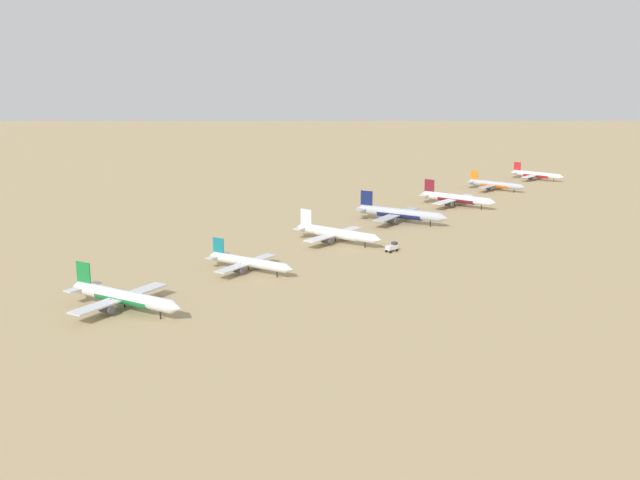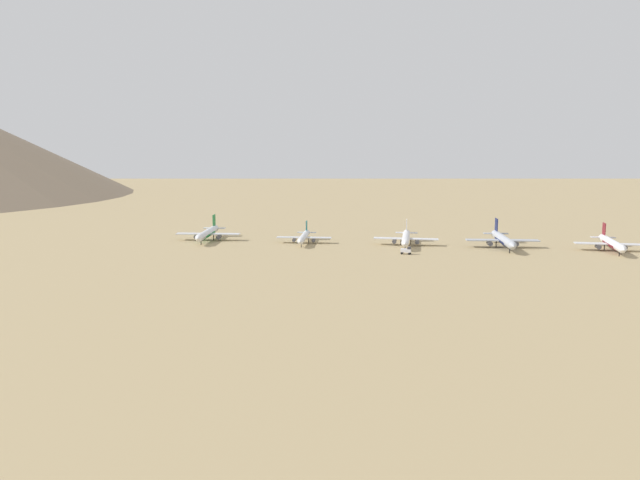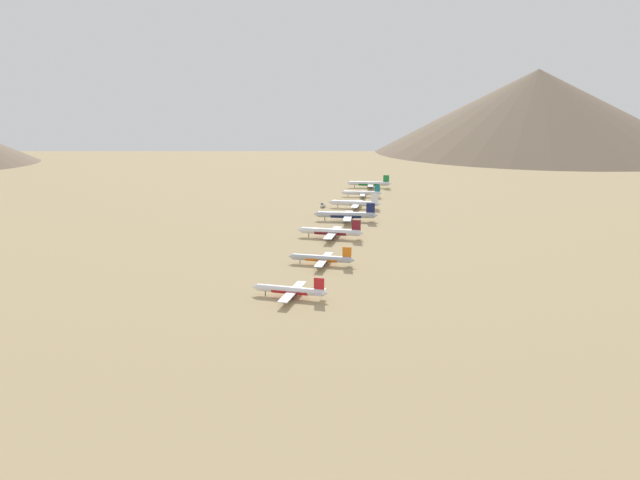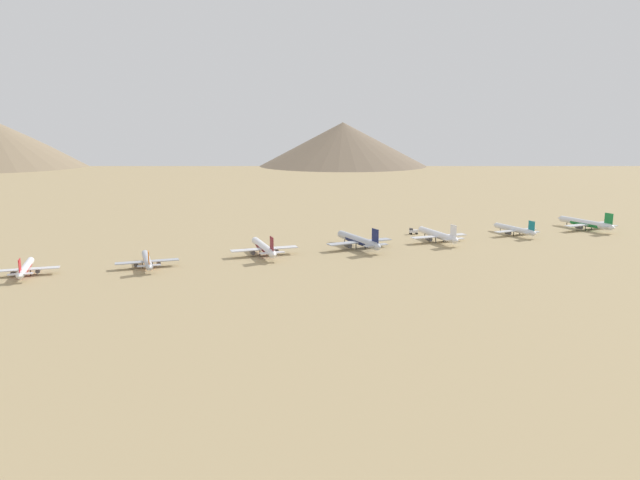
{
  "view_description": "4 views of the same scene",
  "coord_description": "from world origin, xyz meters",
  "px_view_note": "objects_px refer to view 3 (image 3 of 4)",
  "views": [
    {
      "loc": [
        209.45,
        -306.64,
        76.7
      ],
      "look_at": [
        12.84,
        -74.57,
        6.14
      ],
      "focal_mm": 43.72,
      "sensor_mm": 36.0,
      "label": 1
    },
    {
      "loc": [
        347.24,
        -27.2,
        56.48
      ],
      "look_at": [
        14.81,
        -100.98,
        3.11
      ],
      "focal_mm": 34.71,
      "sensor_mm": 36.0,
      "label": 2
    },
    {
      "loc": [
        -82.96,
        401.35,
        88.07
      ],
      "look_at": [
        2.59,
        71.63,
        3.05
      ],
      "focal_mm": 31.46,
      "sensor_mm": 36.0,
      "label": 3
    },
    {
      "loc": [
        -312.41,
        121.37,
        70.24
      ],
      "look_at": [
        7.19,
        19.2,
        5.01
      ],
      "focal_mm": 33.88,
      "sensor_mm": 36.0,
      "label": 4
    }
  ],
  "objects_px": {
    "parked_jet_3": "(346,215)",
    "parked_jet_5": "(322,259)",
    "parked_jet_4": "(331,232)",
    "service_truck": "(323,205)",
    "parked_jet_2": "(355,203)",
    "parked_jet_0": "(369,184)",
    "parked_jet_1": "(362,193)",
    "parked_jet_6": "(290,290)"
  },
  "relations": [
    {
      "from": "parked_jet_3",
      "to": "parked_jet_5",
      "type": "bearing_deg",
      "value": 95.33
    },
    {
      "from": "parked_jet_3",
      "to": "parked_jet_5",
      "type": "relative_size",
      "value": 1.29
    },
    {
      "from": "parked_jet_4",
      "to": "service_truck",
      "type": "distance_m",
      "value": 109.8
    },
    {
      "from": "service_truck",
      "to": "parked_jet_2",
      "type": "bearing_deg",
      "value": -174.57
    },
    {
      "from": "parked_jet_4",
      "to": "parked_jet_5",
      "type": "xyz_separation_m",
      "value": [
        -9.51,
        61.01,
        -0.72
      ]
    },
    {
      "from": "parked_jet_0",
      "to": "parked_jet_1",
      "type": "xyz_separation_m",
      "value": [
        -2.7,
        57.46,
        -0.69
      ]
    },
    {
      "from": "parked_jet_3",
      "to": "parked_jet_6",
      "type": "height_order",
      "value": "parked_jet_3"
    },
    {
      "from": "parked_jet_5",
      "to": "parked_jet_4",
      "type": "bearing_deg",
      "value": -81.14
    },
    {
      "from": "parked_jet_5",
      "to": "parked_jet_2",
      "type": "bearing_deg",
      "value": -85.14
    },
    {
      "from": "parked_jet_0",
      "to": "parked_jet_2",
      "type": "xyz_separation_m",
      "value": [
        -7.47,
        114.86,
        -0.19
      ]
    },
    {
      "from": "parked_jet_0",
      "to": "parked_jet_4",
      "type": "relative_size",
      "value": 1.03
    },
    {
      "from": "parked_jet_2",
      "to": "parked_jet_6",
      "type": "xyz_separation_m",
      "value": [
        -13.45,
        223.44,
        -0.72
      ]
    },
    {
      "from": "parked_jet_3",
      "to": "parked_jet_6",
      "type": "bearing_deg",
      "value": 93.33
    },
    {
      "from": "parked_jet_2",
      "to": "parked_jet_3",
      "type": "distance_m",
      "value": 52.44
    },
    {
      "from": "parked_jet_5",
      "to": "parked_jet_1",
      "type": "bearing_deg",
      "value": -85.17
    },
    {
      "from": "parked_jet_1",
      "to": "parked_jet_5",
      "type": "height_order",
      "value": "parked_jet_1"
    },
    {
      "from": "parked_jet_0",
      "to": "parked_jet_2",
      "type": "distance_m",
      "value": 115.11
    },
    {
      "from": "parked_jet_3",
      "to": "service_truck",
      "type": "relative_size",
      "value": 9.01
    },
    {
      "from": "parked_jet_3",
      "to": "parked_jet_4",
      "type": "height_order",
      "value": "parked_jet_3"
    },
    {
      "from": "parked_jet_0",
      "to": "parked_jet_4",
      "type": "bearing_deg",
      "value": 93.16
    },
    {
      "from": "parked_jet_5",
      "to": "service_truck",
      "type": "xyz_separation_m",
      "value": [
        41.69,
        -165.97,
        -1.55
      ]
    },
    {
      "from": "service_truck",
      "to": "parked_jet_3",
      "type": "bearing_deg",
      "value": 121.81
    },
    {
      "from": "parked_jet_0",
      "to": "parked_jet_3",
      "type": "bearing_deg",
      "value": 93.75
    },
    {
      "from": "parked_jet_1",
      "to": "parked_jet_6",
      "type": "height_order",
      "value": "parked_jet_1"
    },
    {
      "from": "parked_jet_1",
      "to": "parked_jet_3",
      "type": "bearing_deg",
      "value": 94.3
    },
    {
      "from": "parked_jet_1",
      "to": "service_truck",
      "type": "relative_size",
      "value": 7.19
    },
    {
      "from": "parked_jet_1",
      "to": "parked_jet_4",
      "type": "distance_m",
      "value": 165.24
    },
    {
      "from": "parked_jet_3",
      "to": "parked_jet_4",
      "type": "xyz_separation_m",
      "value": [
        -1.34,
        55.24,
        -0.34
      ]
    },
    {
      "from": "parked_jet_0",
      "to": "parked_jet_3",
      "type": "xyz_separation_m",
      "value": [
        -10.95,
        167.18,
        0.22
      ]
    },
    {
      "from": "parked_jet_2",
      "to": "parked_jet_5",
      "type": "xyz_separation_m",
      "value": [
        -14.34,
        168.57,
        -0.64
      ]
    },
    {
      "from": "parked_jet_1",
      "to": "parked_jet_6",
      "type": "relative_size",
      "value": 1.05
    },
    {
      "from": "parked_jet_5",
      "to": "service_truck",
      "type": "height_order",
      "value": "parked_jet_5"
    },
    {
      "from": "parked_jet_5",
      "to": "service_truck",
      "type": "bearing_deg",
      "value": -75.9
    },
    {
      "from": "parked_jet_6",
      "to": "parked_jet_0",
      "type": "bearing_deg",
      "value": -86.46
    },
    {
      "from": "parked_jet_5",
      "to": "parked_jet_6",
      "type": "distance_m",
      "value": 54.88
    },
    {
      "from": "parked_jet_0",
      "to": "parked_jet_6",
      "type": "height_order",
      "value": "parked_jet_0"
    },
    {
      "from": "parked_jet_2",
      "to": "parked_jet_6",
      "type": "relative_size",
      "value": 1.21
    },
    {
      "from": "parked_jet_2",
      "to": "parked_jet_0",
      "type": "bearing_deg",
      "value": -86.28
    },
    {
      "from": "parked_jet_1",
      "to": "parked_jet_6",
      "type": "distance_m",
      "value": 281.43
    },
    {
      "from": "parked_jet_6",
      "to": "service_truck",
      "type": "xyz_separation_m",
      "value": [
        40.8,
        -220.84,
        -1.47
      ]
    },
    {
      "from": "parked_jet_0",
      "to": "parked_jet_5",
      "type": "height_order",
      "value": "parked_jet_0"
    },
    {
      "from": "parked_jet_4",
      "to": "parked_jet_1",
      "type": "bearing_deg",
      "value": -86.67
    }
  ]
}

